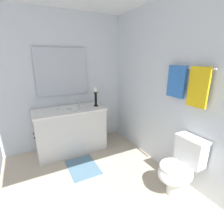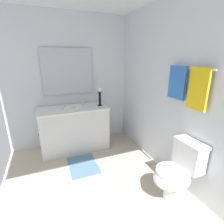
{
  "view_description": "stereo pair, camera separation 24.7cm",
  "coord_description": "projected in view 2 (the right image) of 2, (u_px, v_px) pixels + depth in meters",
  "views": [
    {
      "loc": [
        1.79,
        -0.69,
        1.66
      ],
      "look_at": [
        -0.29,
        0.42,
        0.91
      ],
      "focal_mm": 27.02,
      "sensor_mm": 36.0,
      "label": 1
    },
    {
      "loc": [
        1.9,
        -0.46,
        1.66
      ],
      "look_at": [
        -0.29,
        0.42,
        0.91
      ],
      "focal_mm": 27.02,
      "sensor_mm": 36.0,
      "label": 2
    }
  ],
  "objects": [
    {
      "name": "wall_back",
      "position": [
        168.0,
        91.0,
        2.39
      ],
      "size": [
        2.8,
        0.04,
        2.45
      ],
      "primitive_type": "cube",
      "color": "silver",
      "rests_on": "ground"
    },
    {
      "name": "vanity_cabinet",
      "position": [
        74.0,
        128.0,
        3.16
      ],
      "size": [
        0.58,
        1.24,
        0.81
      ],
      "color": "silver",
      "rests_on": "ground"
    },
    {
      "name": "towel_near_vanity",
      "position": [
        177.0,
        83.0,
        2.11
      ],
      "size": [
        0.27,
        0.03,
        0.41
      ],
      "primitive_type": "cube",
      "color": "blue",
      "rests_on": "towel_bar"
    },
    {
      "name": "towel_center",
      "position": [
        198.0,
        89.0,
        1.83
      ],
      "size": [
        0.25,
        0.03,
        0.46
      ],
      "primitive_type": "cube",
      "color": "yellow",
      "rests_on": "towel_bar"
    },
    {
      "name": "wall_left",
      "position": [
        70.0,
        82.0,
        3.21
      ],
      "size": [
        0.04,
        2.33,
        2.45
      ],
      "primitive_type": "cube",
      "color": "silver",
      "rests_on": "ground"
    },
    {
      "name": "toilet",
      "position": [
        177.0,
        173.0,
        2.0
      ],
      "size": [
        0.39,
        0.54,
        0.75
      ],
      "color": "white",
      "rests_on": "ground"
    },
    {
      "name": "bath_mat",
      "position": [
        83.0,
        165.0,
        2.73
      ],
      "size": [
        0.6,
        0.44,
        0.02
      ],
      "primitive_type": "cube",
      "color": "slate",
      "rests_on": "ground"
    },
    {
      "name": "floor",
      "position": [
        92.0,
        184.0,
        2.35
      ],
      "size": [
        2.8,
        2.33,
        0.02
      ],
      "primitive_type": "cube",
      "color": "beige",
      "rests_on": "ground"
    },
    {
      "name": "mirror",
      "position": [
        68.0,
        72.0,
        3.1
      ],
      "size": [
        0.02,
        0.92,
        0.83
      ],
      "primitive_type": "cube",
      "color": "silver"
    },
    {
      "name": "candle_holder_tall",
      "position": [
        100.0,
        96.0,
        3.13
      ],
      "size": [
        0.09,
        0.09,
        0.35
      ],
      "color": "black",
      "rests_on": "vanity_cabinet"
    },
    {
      "name": "sink_basin",
      "position": [
        73.0,
        110.0,
        3.05
      ],
      "size": [
        0.4,
        0.4,
        0.24
      ],
      "color": "white",
      "rests_on": "vanity_cabinet"
    },
    {
      "name": "towel_bar",
      "position": [
        190.0,
        68.0,
        1.91
      ],
      "size": [
        0.64,
        0.02,
        0.02
      ],
      "primitive_type": "cylinder",
      "rotation": [
        0.0,
        1.57,
        0.0
      ],
      "color": "silver"
    }
  ]
}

